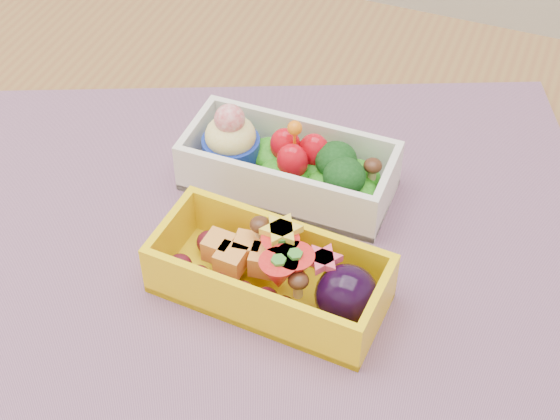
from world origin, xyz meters
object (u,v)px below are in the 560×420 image
(table, at_px, (314,322))
(bento_yellow, at_px, (274,274))
(placemat, at_px, (270,243))
(bento_white, at_px, (288,165))

(table, bearing_deg, bento_yellow, -103.53)
(placemat, relative_size, bento_yellow, 3.04)
(placemat, bearing_deg, bento_yellow, -64.48)
(placemat, distance_m, bento_white, 0.08)
(placemat, relative_size, bento_white, 3.09)
(bento_white, bearing_deg, bento_yellow, -73.77)
(placemat, xyz_separation_m, bento_white, (-0.01, 0.07, 0.03))
(table, xyz_separation_m, bento_yellow, (-0.01, -0.06, 0.13))
(table, relative_size, bento_white, 6.45)
(placemat, xyz_separation_m, bento_yellow, (0.03, -0.05, 0.03))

